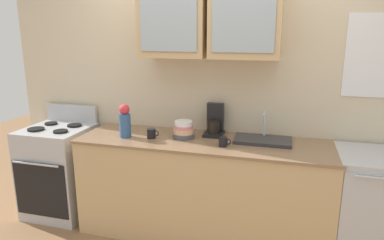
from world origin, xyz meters
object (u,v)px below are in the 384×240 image
at_px(dishwasher, 373,208).
at_px(sink_faucet, 263,139).
at_px(cup_near_bowls, 152,133).
at_px(cup_near_sink, 223,142).
at_px(coffee_maker, 214,123).
at_px(stove_range, 60,170).
at_px(bowl_stack, 184,130).
at_px(vase, 125,121).

bearing_deg(dishwasher, sink_faucet, 173.39).
bearing_deg(dishwasher, cup_near_bowls, -178.44).
height_order(cup_near_sink, coffee_maker, coffee_maker).
relative_size(stove_range, cup_near_bowls, 9.65).
bearing_deg(stove_range, coffee_maker, 7.40).
xyz_separation_m(sink_faucet, bowl_stack, (-0.70, -0.07, 0.05)).
bearing_deg(cup_near_bowls, coffee_maker, 26.47).
relative_size(bowl_stack, vase, 0.64).
bearing_deg(bowl_stack, vase, -166.84).
distance_m(stove_range, vase, 1.00).
relative_size(cup_near_sink, coffee_maker, 0.36).
distance_m(stove_range, cup_near_bowls, 1.15).
xyz_separation_m(vase, coffee_maker, (0.76, 0.29, -0.04)).
xyz_separation_m(stove_range, vase, (0.80, -0.09, 0.59)).
height_order(bowl_stack, vase, vase).
bearing_deg(dishwasher, stove_range, 179.91).
relative_size(vase, coffee_maker, 1.05).
distance_m(dishwasher, coffee_maker, 1.48).
height_order(stove_range, vase, vase).
relative_size(sink_faucet, cup_near_sink, 4.62).
bearing_deg(dishwasher, vase, -177.72).
distance_m(cup_near_bowls, coffee_maker, 0.58).
height_order(cup_near_sink, dishwasher, cup_near_sink).
distance_m(stove_range, bowl_stack, 1.42).
height_order(stove_range, bowl_stack, stove_range).
bearing_deg(vase, dishwasher, 2.28).
xyz_separation_m(cup_near_sink, coffee_maker, (-0.14, 0.31, 0.07)).
height_order(sink_faucet, coffee_maker, coffee_maker).
distance_m(sink_faucet, bowl_stack, 0.70).
xyz_separation_m(bowl_stack, coffee_maker, (0.25, 0.17, 0.04)).
distance_m(vase, cup_near_sink, 0.91).
bearing_deg(vase, sink_faucet, 8.88).
bearing_deg(stove_range, cup_near_bowls, -3.05).
bearing_deg(bowl_stack, coffee_maker, 34.91).
distance_m(cup_near_bowls, dishwasher, 1.94).
distance_m(stove_range, dishwasher, 2.92).
bearing_deg(cup_near_sink, bowl_stack, 159.97).
xyz_separation_m(bowl_stack, vase, (-0.51, -0.12, 0.08)).
distance_m(sink_faucet, vase, 1.23).
height_order(stove_range, cup_near_sink, stove_range).
bearing_deg(cup_near_sink, cup_near_bowls, 175.28).
bearing_deg(sink_faucet, cup_near_bowls, -170.86).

